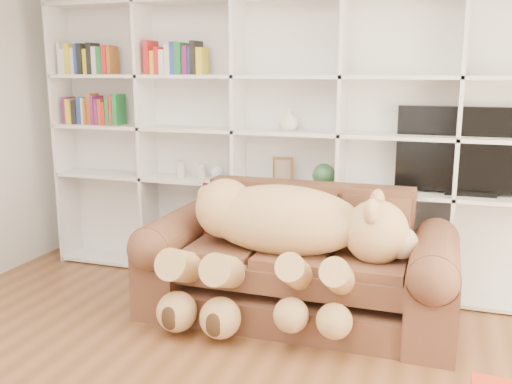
% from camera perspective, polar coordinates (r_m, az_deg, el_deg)
% --- Properties ---
extents(wall_back, '(5.00, 0.02, 2.70)m').
position_cam_1_polar(wall_back, '(4.91, 3.90, 6.78)').
color(wall_back, silver).
rests_on(wall_back, floor).
extents(bookshelf, '(4.43, 0.35, 2.40)m').
position_cam_1_polar(bookshelf, '(4.85, 0.72, 6.21)').
color(bookshelf, white).
rests_on(bookshelf, floor).
extents(sofa, '(2.25, 0.97, 0.95)m').
position_cam_1_polar(sofa, '(4.27, 4.19, -7.72)').
color(sofa, brown).
rests_on(sofa, floor).
extents(teddy_bear, '(1.70, 0.93, 0.99)m').
position_cam_1_polar(teddy_bear, '(4.02, 2.43, -4.41)').
color(teddy_bear, '#E2AF71').
rests_on(teddy_bear, sofa).
extents(throw_pillow, '(0.48, 0.36, 0.45)m').
position_cam_1_polar(throw_pillow, '(4.50, -3.12, -2.13)').
color(throw_pillow, '#5E1018').
rests_on(throw_pillow, sofa).
extents(tv, '(1.14, 0.18, 0.67)m').
position_cam_1_polar(tv, '(4.63, 20.92, 3.79)').
color(tv, black).
rests_on(tv, bookshelf).
extents(picture_frame, '(0.17, 0.06, 0.21)m').
position_cam_1_polar(picture_frame, '(4.79, 2.71, 2.22)').
color(picture_frame, brown).
rests_on(picture_frame, bookshelf).
extents(green_vase, '(0.19, 0.19, 0.19)m').
position_cam_1_polar(green_vase, '(4.71, 6.80, 1.70)').
color(green_vase, '#316036').
rests_on(green_vase, bookshelf).
extents(figurine_tall, '(0.08, 0.08, 0.15)m').
position_cam_1_polar(figurine_tall, '(5.13, -7.56, 2.29)').
color(figurine_tall, beige).
rests_on(figurine_tall, bookshelf).
extents(figurine_short, '(0.10, 0.10, 0.14)m').
position_cam_1_polar(figurine_short, '(5.05, -5.45, 2.11)').
color(figurine_short, beige).
rests_on(figurine_short, bookshelf).
extents(snow_globe, '(0.12, 0.12, 0.12)m').
position_cam_1_polar(snow_globe, '(4.99, -3.88, 1.99)').
color(snow_globe, silver).
rests_on(snow_globe, bookshelf).
extents(shelf_vase, '(0.22, 0.22, 0.18)m').
position_cam_1_polar(shelf_vase, '(4.72, 3.26, 7.23)').
color(shelf_vase, beige).
rests_on(shelf_vase, bookshelf).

